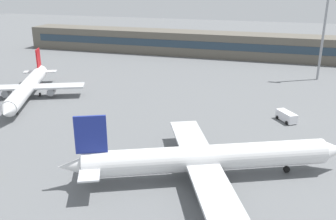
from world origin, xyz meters
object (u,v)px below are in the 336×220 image
at_px(floodlight_tower_west, 325,21).
at_px(airplane_near, 209,158).
at_px(airplane_mid, 27,87).
at_px(service_van_white, 286,116).

bearing_deg(floodlight_tower_west, airplane_near, -106.96).
distance_m(airplane_near, floodlight_tower_west, 71.35).
relative_size(airplane_mid, service_van_white, 7.01).
height_order(airplane_mid, floodlight_tower_west, floodlight_tower_west).
xyz_separation_m(service_van_white, floodlight_tower_west, (8.97, 38.62, 16.16)).
xyz_separation_m(airplane_near, airplane_mid, (-51.10, 25.57, -0.34)).
relative_size(airplane_mid, floodlight_tower_west, 1.25).
bearing_deg(airplane_near, airplane_mid, 153.42).
bearing_deg(floodlight_tower_west, airplane_mid, -149.95).
distance_m(airplane_mid, service_van_white, 62.63).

